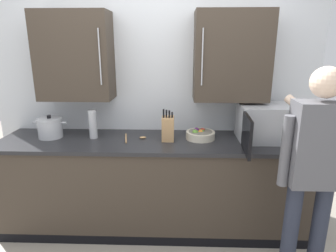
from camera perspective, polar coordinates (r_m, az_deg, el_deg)
The scene contains 9 objects.
back_wall_tiled at distance 2.90m, azimuth -2.75°, elevation 9.51°, with size 3.25×0.44×2.74m.
counter_unit at distance 2.88m, azimuth -3.01°, elevation -11.38°, with size 2.86×0.68×0.91m.
microwave_oven at distance 2.79m, azimuth 18.44°, elevation 0.59°, with size 0.55×0.76×0.33m.
stock_pot at distance 2.97m, azimuth -22.18°, elevation -0.31°, with size 0.33×0.23×0.22m.
wooden_spoon at distance 2.75m, azimuth -6.71°, elevation -2.32°, with size 0.22×0.25×0.02m.
knife_block at distance 2.67m, azimuth -0.01°, elevation -0.45°, with size 0.11×0.15×0.30m.
thermos_flask at distance 2.81m, azimuth -14.57°, elevation 0.39°, with size 0.08×0.08×0.27m.
fruit_bowl at distance 2.74m, azimuth 6.37°, elevation -1.67°, with size 0.27×0.27×0.10m.
person_figure at distance 2.20m, azimuth 26.62°, elevation -6.97°, with size 0.44×0.57×1.64m.
Camera 1 is at (0.23, -1.79, 1.77)m, focal length 30.98 mm.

